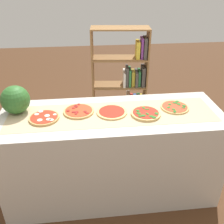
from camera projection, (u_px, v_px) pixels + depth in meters
name	position (u px, v px, depth m)	size (l,w,h in m)	color
ground_plane	(112.00, 188.00, 2.84)	(12.00, 12.00, 0.00)	#4C2D19
counter	(112.00, 154.00, 2.61)	(2.10, 0.74, 0.96)	beige
parchment_paper	(112.00, 114.00, 2.37)	(1.91, 0.47, 0.00)	tan
pizza_mozzarella_0	(44.00, 118.00, 2.28)	(0.27, 0.27, 0.03)	tan
pizza_pepperoni_1	(79.00, 111.00, 2.39)	(0.29, 0.29, 0.02)	tan
pizza_plain_2	(112.00, 112.00, 2.38)	(0.29, 0.29, 0.02)	#DBB26B
pizza_spinach_3	(146.00, 113.00, 2.35)	(0.27, 0.27, 0.03)	#DBB26B
pizza_spinach_4	(175.00, 107.00, 2.46)	(0.27, 0.27, 0.02)	#DBB26B
watermelon	(15.00, 100.00, 2.33)	(0.26, 0.26, 0.26)	#2D6628
bookshelf	(127.00, 89.00, 3.47)	(0.75, 0.35, 1.52)	brown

